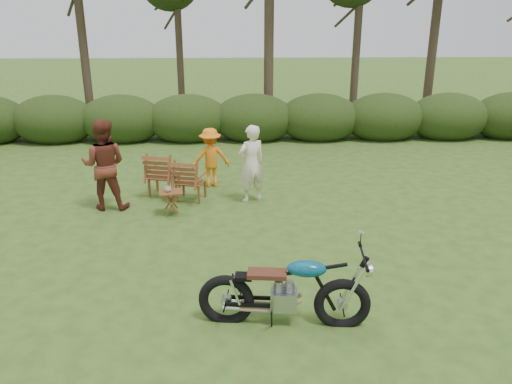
{
  "coord_description": "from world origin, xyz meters",
  "views": [
    {
      "loc": [
        -0.52,
        -6.02,
        3.61
      ],
      "look_at": [
        -0.23,
        1.6,
        0.9
      ],
      "focal_mm": 35.0,
      "sensor_mm": 36.0,
      "label": 1
    }
  ],
  "objects_px": {
    "adult_b": "(109,208)",
    "child": "(211,186)",
    "adult_a": "(252,201)",
    "lawn_chair_left": "(165,194)",
    "lawn_chair_right": "(191,199)",
    "cup": "(168,189)",
    "motorcycle": "(283,322)",
    "side_table": "(171,203)"
  },
  "relations": [
    {
      "from": "adult_b",
      "to": "child",
      "type": "distance_m",
      "value": 2.35
    },
    {
      "from": "adult_a",
      "to": "adult_b",
      "type": "xyz_separation_m",
      "value": [
        -2.85,
        -0.27,
        0.0
      ]
    },
    {
      "from": "lawn_chair_left",
      "to": "adult_b",
      "type": "distance_m",
      "value": 1.26
    },
    {
      "from": "lawn_chair_right",
      "to": "cup",
      "type": "relative_size",
      "value": 6.93
    },
    {
      "from": "motorcycle",
      "to": "lawn_chair_right",
      "type": "height_order",
      "value": "motorcycle"
    },
    {
      "from": "motorcycle",
      "to": "lawn_chair_right",
      "type": "xyz_separation_m",
      "value": [
        -1.51,
        4.45,
        0.0
      ]
    },
    {
      "from": "side_table",
      "to": "adult_b",
      "type": "relative_size",
      "value": 0.26
    },
    {
      "from": "lawn_chair_left",
      "to": "adult_a",
      "type": "relative_size",
      "value": 0.59
    },
    {
      "from": "lawn_chair_left",
      "to": "child",
      "type": "distance_m",
      "value": 1.1
    },
    {
      "from": "motorcycle",
      "to": "lawn_chair_left",
      "type": "xyz_separation_m",
      "value": [
        -2.1,
        4.77,
        0.0
      ]
    },
    {
      "from": "motorcycle",
      "to": "child",
      "type": "height_order",
      "value": "child"
    },
    {
      "from": "lawn_chair_right",
      "to": "adult_b",
      "type": "distance_m",
      "value": 1.66
    },
    {
      "from": "motorcycle",
      "to": "cup",
      "type": "height_order",
      "value": "motorcycle"
    },
    {
      "from": "adult_a",
      "to": "lawn_chair_left",
      "type": "bearing_deg",
      "value": -41.36
    },
    {
      "from": "adult_a",
      "to": "child",
      "type": "height_order",
      "value": "adult_a"
    },
    {
      "from": "adult_a",
      "to": "side_table",
      "type": "bearing_deg",
      "value": -3.99
    },
    {
      "from": "lawn_chair_right",
      "to": "cup",
      "type": "xyz_separation_m",
      "value": [
        -0.35,
        -0.81,
        0.52
      ]
    },
    {
      "from": "lawn_chair_right",
      "to": "adult_b",
      "type": "bearing_deg",
      "value": 29.07
    },
    {
      "from": "child",
      "to": "side_table",
      "type": "bearing_deg",
      "value": 53.59
    },
    {
      "from": "motorcycle",
      "to": "adult_b",
      "type": "bearing_deg",
      "value": 133.6
    },
    {
      "from": "side_table",
      "to": "child",
      "type": "distance_m",
      "value": 1.81
    },
    {
      "from": "lawn_chair_left",
      "to": "adult_a",
      "type": "xyz_separation_m",
      "value": [
        1.83,
        -0.46,
        0.0
      ]
    },
    {
      "from": "side_table",
      "to": "cup",
      "type": "bearing_deg",
      "value": -164.65
    },
    {
      "from": "side_table",
      "to": "cup",
      "type": "distance_m",
      "value": 0.29
    },
    {
      "from": "lawn_chair_right",
      "to": "child",
      "type": "xyz_separation_m",
      "value": [
        0.38,
        0.87,
        0.0
      ]
    },
    {
      "from": "lawn_chair_right",
      "to": "cup",
      "type": "height_order",
      "value": "cup"
    },
    {
      "from": "cup",
      "to": "child",
      "type": "height_order",
      "value": "child"
    },
    {
      "from": "cup",
      "to": "child",
      "type": "xyz_separation_m",
      "value": [
        0.73,
        1.68,
        -0.52
      ]
    },
    {
      "from": "child",
      "to": "cup",
      "type": "bearing_deg",
      "value": 52.37
    },
    {
      "from": "motorcycle",
      "to": "lawn_chair_right",
      "type": "bearing_deg",
      "value": 114.75
    },
    {
      "from": "side_table",
      "to": "lawn_chair_right",
      "type": "bearing_deg",
      "value": 69.21
    },
    {
      "from": "lawn_chair_left",
      "to": "lawn_chair_right",
      "type": "bearing_deg",
      "value": 164.19
    },
    {
      "from": "lawn_chair_right",
      "to": "adult_a",
      "type": "bearing_deg",
      "value": -170.94
    },
    {
      "from": "lawn_chair_right",
      "to": "lawn_chair_left",
      "type": "xyz_separation_m",
      "value": [
        -0.58,
        0.33,
        0.0
      ]
    },
    {
      "from": "motorcycle",
      "to": "side_table",
      "type": "relative_size",
      "value": 4.28
    },
    {
      "from": "side_table",
      "to": "adult_a",
      "type": "xyz_separation_m",
      "value": [
        1.55,
        0.67,
        -0.23
      ]
    },
    {
      "from": "lawn_chair_right",
      "to": "adult_b",
      "type": "relative_size",
      "value": 0.5
    },
    {
      "from": "lawn_chair_left",
      "to": "cup",
      "type": "bearing_deg",
      "value": 115.03
    },
    {
      "from": "side_table",
      "to": "child",
      "type": "bearing_deg",
      "value": 67.82
    },
    {
      "from": "cup",
      "to": "adult_b",
      "type": "relative_size",
      "value": 0.07
    },
    {
      "from": "lawn_chair_left",
      "to": "adult_a",
      "type": "bearing_deg",
      "value": 179.38
    },
    {
      "from": "lawn_chair_right",
      "to": "side_table",
      "type": "xyz_separation_m",
      "value": [
        -0.3,
        -0.8,
        0.23
      ]
    }
  ]
}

